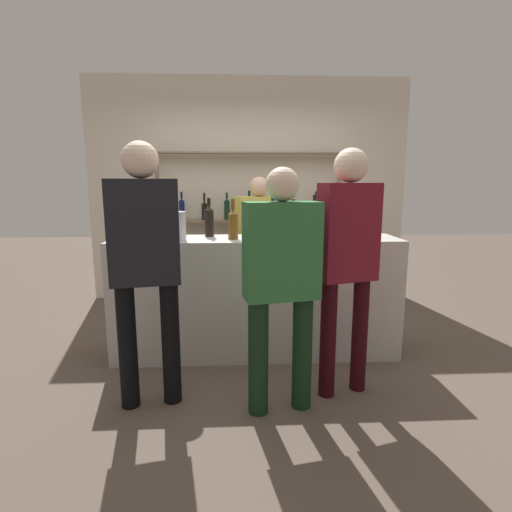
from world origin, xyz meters
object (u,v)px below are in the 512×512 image
(ice_bucket, at_px, (174,226))
(server_behind_counter, at_px, (259,240))
(counter_bottle_0, at_px, (273,221))
(customer_left, at_px, (145,255))
(counter_bottle_1, at_px, (209,221))
(counter_bottle_5, at_px, (293,222))
(customer_right, at_px, (348,252))
(counter_bottle_4, at_px, (175,223))
(counter_bottle_3, at_px, (314,220))
(customer_center, at_px, (281,275))
(counter_bottle_2, at_px, (233,223))
(wine_glass, at_px, (146,223))

(ice_bucket, height_order, server_behind_counter, server_behind_counter)
(counter_bottle_0, bearing_deg, customer_left, -138.17)
(counter_bottle_1, xyz_separation_m, counter_bottle_5, (0.73, -0.08, -0.01))
(counter_bottle_0, relative_size, counter_bottle_1, 1.03)
(customer_right, bearing_deg, server_behind_counter, 1.44)
(counter_bottle_0, height_order, counter_bottle_5, counter_bottle_0)
(counter_bottle_0, distance_m, counter_bottle_4, 0.85)
(counter_bottle_3, bearing_deg, counter_bottle_1, -178.35)
(counter_bottle_1, height_order, counter_bottle_4, counter_bottle_1)
(counter_bottle_1, height_order, customer_right, customer_right)
(counter_bottle_4, height_order, ice_bucket, counter_bottle_4)
(customer_center, xyz_separation_m, customer_left, (-0.88, 0.12, 0.11))
(ice_bucket, bearing_deg, counter_bottle_4, 94.62)
(customer_left, bearing_deg, counter_bottle_2, -47.07)
(wine_glass, xyz_separation_m, customer_center, (1.05, -0.97, -0.24))
(ice_bucket, bearing_deg, customer_left, -96.57)
(counter_bottle_4, height_order, server_behind_counter, server_behind_counter)
(wine_glass, height_order, ice_bucket, ice_bucket)
(counter_bottle_4, bearing_deg, counter_bottle_0, -7.19)
(counter_bottle_2, distance_m, counter_bottle_5, 0.53)
(counter_bottle_2, height_order, counter_bottle_4, counter_bottle_2)
(counter_bottle_1, relative_size, server_behind_counter, 0.22)
(counter_bottle_1, bearing_deg, counter_bottle_2, -41.49)
(counter_bottle_0, relative_size, wine_glass, 2.00)
(counter_bottle_0, xyz_separation_m, counter_bottle_3, (0.39, 0.16, -0.00))
(customer_right, bearing_deg, customer_left, 77.20)
(counter_bottle_4, height_order, wine_glass, counter_bottle_4)
(customer_right, bearing_deg, counter_bottle_5, 2.68)
(counter_bottle_3, distance_m, customer_left, 1.62)
(counter_bottle_4, height_order, customer_center, customer_center)
(wine_glass, distance_m, ice_bucket, 0.29)
(wine_glass, bearing_deg, customer_left, -78.28)
(counter_bottle_1, xyz_separation_m, wine_glass, (-0.53, -0.09, -0.01))
(server_behind_counter, bearing_deg, customer_left, -45.39)
(server_behind_counter, bearing_deg, ice_bucket, -56.82)
(counter_bottle_3, distance_m, customer_center, 1.19)
(server_behind_counter, bearing_deg, wine_glass, -69.64)
(server_behind_counter, bearing_deg, counter_bottle_0, -14.59)
(server_behind_counter, bearing_deg, counter_bottle_1, -52.11)
(counter_bottle_2, distance_m, customer_left, 0.95)
(counter_bottle_4, distance_m, server_behind_counter, 1.12)
(wine_glass, relative_size, ice_bucket, 0.76)
(counter_bottle_2, relative_size, wine_glass, 1.93)
(counter_bottle_0, height_order, server_behind_counter, server_behind_counter)
(counter_bottle_4, height_order, customer_right, customer_right)
(counter_bottle_0, distance_m, customer_left, 1.22)
(counter_bottle_1, bearing_deg, counter_bottle_3, 1.65)
(counter_bottle_1, distance_m, customer_center, 1.20)
(counter_bottle_1, height_order, counter_bottle_3, counter_bottle_3)
(customer_center, bearing_deg, customer_left, 71.73)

